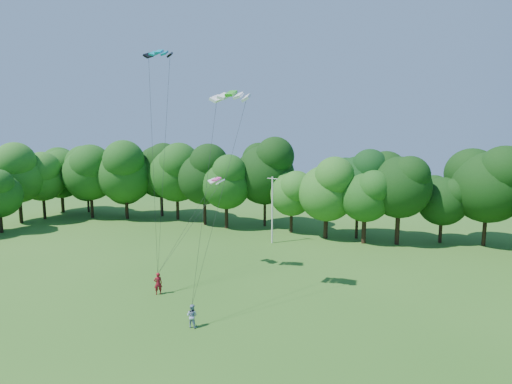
% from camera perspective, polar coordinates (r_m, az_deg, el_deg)
% --- Properties ---
extents(ground, '(160.00, 160.00, 0.00)m').
position_cam_1_polar(ground, '(25.37, -16.83, -23.95)').
color(ground, '#295E19').
rests_on(ground, ground).
extents(utility_pole, '(1.61, 0.66, 8.44)m').
position_cam_1_polar(utility_pole, '(50.09, 2.34, -2.50)').
color(utility_pole, beige).
rests_on(utility_pole, ground).
extents(kite_flyer_left, '(0.82, 0.81, 1.91)m').
position_cam_1_polar(kite_flyer_left, '(35.72, -13.82, -12.56)').
color(kite_flyer_left, maroon).
rests_on(kite_flyer_left, ground).
extents(kite_flyer_right, '(0.86, 0.69, 1.67)m').
position_cam_1_polar(kite_flyer_right, '(29.60, -9.13, -17.06)').
color(kite_flyer_right, '#8C9EC2').
rests_on(kite_flyer_right, ground).
extents(kite_teal, '(2.58, 1.66, 0.56)m').
position_cam_1_polar(kite_teal, '(37.17, -13.68, 18.90)').
color(kite_teal, '#058CA7').
rests_on(kite_teal, ground).
extents(kite_green, '(3.15, 1.71, 0.62)m').
position_cam_1_polar(kite_green, '(31.55, -3.57, 13.87)').
color(kite_green, green).
rests_on(kite_green, ground).
extents(kite_pink, '(1.98, 1.48, 0.39)m').
position_cam_1_polar(kite_pink, '(39.69, -5.67, 1.83)').
color(kite_pink, '#E03E90').
rests_on(kite_pink, ground).
extents(tree_back_west, '(7.44, 7.44, 10.83)m').
position_cam_1_polar(tree_back_west, '(70.86, -18.21, 2.10)').
color(tree_back_west, '#392817').
rests_on(tree_back_west, ground).
extents(tree_back_center, '(8.34, 8.34, 12.13)m').
position_cam_1_polar(tree_back_center, '(53.70, 14.39, 1.45)').
color(tree_back_center, '#321C13').
rests_on(tree_back_center, ground).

